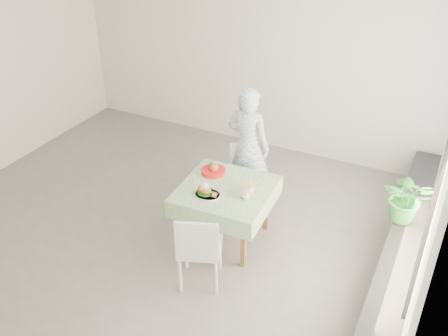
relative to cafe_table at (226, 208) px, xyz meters
The scene contains 14 objects.
floor 0.90m from the cafe_table, behind, with size 6.00×6.00×0.00m, color #63615E.
wall_back 2.78m from the cafe_table, 107.25° to the left, with size 6.00×0.02×2.80m, color white.
wall_right 2.41m from the cafe_table, ahead, with size 0.02×5.00×2.80m, color white.
window_pane 2.50m from the cafe_table, ahead, with size 0.01×4.80×2.18m, color #D1E0F9.
window_ledge 2.03m from the cafe_table, ahead, with size 0.40×4.80×0.50m, color black.
cafe_table is the anchor object (origin of this frame).
chair_far 0.82m from the cafe_table, 98.66° to the left, with size 0.52×0.52×0.83m.
chair_near 0.82m from the cafe_table, 83.84° to the right, with size 0.57×0.57×0.94m.
diner 0.98m from the cafe_table, 98.07° to the left, with size 0.60×0.39×1.64m, color #80AACD.
main_dish 0.43m from the cafe_table, 120.84° to the right, with size 0.30×0.30×0.15m.
juice_cup_orange 0.45m from the cafe_table, ahead, with size 0.10×0.10×0.28m.
juice_cup_lemonade 0.46m from the cafe_table, 19.15° to the right, with size 0.09×0.09×0.26m.
second_dish 0.49m from the cafe_table, 140.95° to the left, with size 0.29×0.29×0.14m.
potted_plant 2.05m from the cafe_table, 18.73° to the left, with size 0.53×0.46×0.59m, color #256F2F.
Camera 1 is at (2.91, -4.33, 3.91)m, focal length 40.00 mm.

